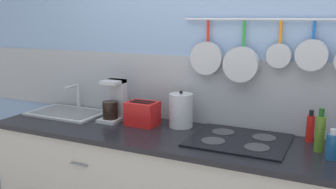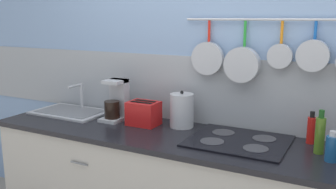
{
  "view_description": "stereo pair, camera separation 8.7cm",
  "coord_description": "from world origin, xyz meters",
  "px_view_note": "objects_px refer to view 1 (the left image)",
  "views": [
    {
      "loc": [
        0.75,
        -2.12,
        1.64
      ],
      "look_at": [
        -0.27,
        0.0,
        1.15
      ],
      "focal_mm": 40.0,
      "sensor_mm": 36.0,
      "label": 1
    },
    {
      "loc": [
        0.83,
        -2.08,
        1.64
      ],
      "look_at": [
        -0.27,
        0.0,
        1.15
      ],
      "focal_mm": 40.0,
      "sensor_mm": 36.0,
      "label": 2
    }
  ],
  "objects_px": {
    "toaster": "(142,113)",
    "bottle_dish_soap": "(332,146)",
    "bottle_vinegar": "(320,133)",
    "bottle_cooking_wine": "(310,128)",
    "kettle": "(181,110)",
    "coffee_maker": "(114,103)"
  },
  "relations": [
    {
      "from": "coffee_maker",
      "to": "bottle_vinegar",
      "type": "xyz_separation_m",
      "value": [
        1.42,
        -0.06,
        -0.02
      ]
    },
    {
      "from": "bottle_dish_soap",
      "to": "coffee_maker",
      "type": "bearing_deg",
      "value": 174.11
    },
    {
      "from": "toaster",
      "to": "bottle_dish_soap",
      "type": "bearing_deg",
      "value": -5.71
    },
    {
      "from": "coffee_maker",
      "to": "bottle_dish_soap",
      "type": "distance_m",
      "value": 1.51
    },
    {
      "from": "toaster",
      "to": "bottle_cooking_wine",
      "type": "bearing_deg",
      "value": 6.64
    },
    {
      "from": "toaster",
      "to": "kettle",
      "type": "relative_size",
      "value": 0.89
    },
    {
      "from": "toaster",
      "to": "bottle_vinegar",
      "type": "xyz_separation_m",
      "value": [
        1.17,
        -0.03,
        0.03
      ]
    },
    {
      "from": "bottle_cooking_wine",
      "to": "bottle_vinegar",
      "type": "xyz_separation_m",
      "value": [
        0.06,
        -0.16,
        0.02
      ]
    },
    {
      "from": "coffee_maker",
      "to": "bottle_cooking_wine",
      "type": "xyz_separation_m",
      "value": [
        1.36,
        0.1,
        -0.04
      ]
    },
    {
      "from": "kettle",
      "to": "bottle_dish_soap",
      "type": "relative_size",
      "value": 1.55
    },
    {
      "from": "bottle_cooking_wine",
      "to": "bottle_vinegar",
      "type": "distance_m",
      "value": 0.17
    },
    {
      "from": "bottle_vinegar",
      "to": "bottle_dish_soap",
      "type": "relative_size",
      "value": 1.5
    },
    {
      "from": "kettle",
      "to": "bottle_vinegar",
      "type": "xyz_separation_m",
      "value": [
        0.91,
        -0.11,
        -0.01
      ]
    },
    {
      "from": "coffee_maker",
      "to": "bottle_vinegar",
      "type": "distance_m",
      "value": 1.43
    },
    {
      "from": "bottle_dish_soap",
      "to": "kettle",
      "type": "bearing_deg",
      "value": 168.21
    },
    {
      "from": "bottle_cooking_wine",
      "to": "bottle_vinegar",
      "type": "height_order",
      "value": "bottle_vinegar"
    },
    {
      "from": "bottle_vinegar",
      "to": "bottle_cooking_wine",
      "type": "bearing_deg",
      "value": 112.42
    },
    {
      "from": "coffee_maker",
      "to": "toaster",
      "type": "bearing_deg",
      "value": -6.77
    },
    {
      "from": "kettle",
      "to": "bottle_vinegar",
      "type": "height_order",
      "value": "kettle"
    },
    {
      "from": "kettle",
      "to": "bottle_vinegar",
      "type": "bearing_deg",
      "value": -6.74
    },
    {
      "from": "coffee_maker",
      "to": "toaster",
      "type": "height_order",
      "value": "coffee_maker"
    },
    {
      "from": "kettle",
      "to": "bottle_cooking_wine",
      "type": "xyz_separation_m",
      "value": [
        0.84,
        0.05,
        -0.03
      ]
    }
  ]
}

